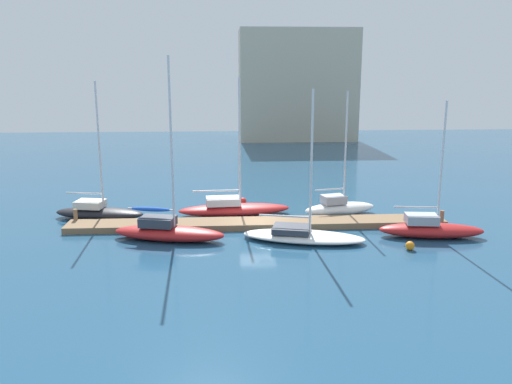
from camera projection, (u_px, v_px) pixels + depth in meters
ground_plane at (258, 226)px, 36.47m from camera, size 120.00×120.00×0.00m
dock_pier at (258, 223)px, 36.42m from camera, size 26.18×2.24×0.42m
dock_piling_near_end at (76, 217)px, 36.51m from camera, size 0.28×0.28×1.19m
dock_piling_far_end at (442, 219)px, 36.16m from camera, size 0.28×0.28×1.19m
sailboat_0 at (98, 211)px, 38.27m from camera, size 6.89×3.33×9.91m
sailboat_1 at (167, 230)px, 33.38m from camera, size 7.52×3.60×11.47m
sailboat_2 at (233, 208)px, 39.26m from camera, size 8.50×2.85×10.17m
sailboat_3 at (302, 235)px, 33.29m from camera, size 8.20×4.48×9.52m
sailboat_4 at (339, 207)px, 39.31m from camera, size 5.88×3.10×9.19m
sailboat_5 at (430, 228)px, 33.98m from camera, size 6.90×2.74×8.80m
mooring_buoy_orange at (410, 246)px, 31.57m from camera, size 0.55×0.55×0.55m
mooring_buoy_red at (243, 201)px, 42.36m from camera, size 0.58×0.58×0.58m
harbor_building_distant at (297, 85)px, 82.17m from camera, size 18.00×9.21×16.88m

